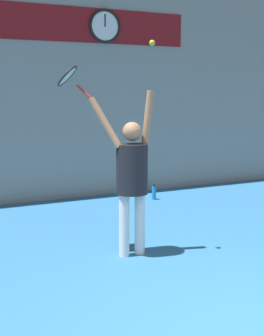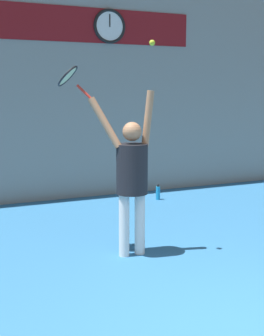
# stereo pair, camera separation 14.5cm
# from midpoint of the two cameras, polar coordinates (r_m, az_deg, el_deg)

# --- Properties ---
(back_wall) EXTENTS (18.00, 0.10, 5.00)m
(back_wall) POSITION_cam_midpoint_polar(r_m,az_deg,el_deg) (8.97, -9.18, 12.10)
(back_wall) COLOR gray
(back_wall) RESTS_ON ground_plane
(sponsor_banner) EXTENTS (5.08, 0.02, 0.63)m
(sponsor_banner) POSITION_cam_midpoint_polar(r_m,az_deg,el_deg) (8.98, -9.19, 17.01)
(sponsor_banner) COLOR maroon
(scoreboard_clock) EXTENTS (0.64, 0.06, 0.64)m
(scoreboard_clock) POSITION_cam_midpoint_polar(r_m,az_deg,el_deg) (9.24, -3.80, 16.88)
(scoreboard_clock) COLOR white
(tennis_player) EXTENTS (0.80, 0.48, 2.06)m
(tennis_player) POSITION_cam_midpoint_polar(r_m,az_deg,el_deg) (5.77, -0.77, -0.55)
(tennis_player) COLOR white
(tennis_player) RESTS_ON ground_plane
(tennis_racket) EXTENTS (0.45, 0.41, 0.41)m
(tennis_racket) POSITION_cam_midpoint_polar(r_m,az_deg,el_deg) (5.77, -8.45, 10.88)
(tennis_racket) COLOR red
(tennis_ball) EXTENTS (0.07, 0.07, 0.07)m
(tennis_ball) POSITION_cam_midpoint_polar(r_m,az_deg,el_deg) (5.69, 1.72, 15.01)
(tennis_ball) COLOR #CCDB2D
(water_bottle) EXTENTS (0.08, 0.08, 0.29)m
(water_bottle) POSITION_cam_midpoint_polar(r_m,az_deg,el_deg) (8.96, 2.22, -3.02)
(water_bottle) COLOR #198CCC
(water_bottle) RESTS_ON ground_plane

